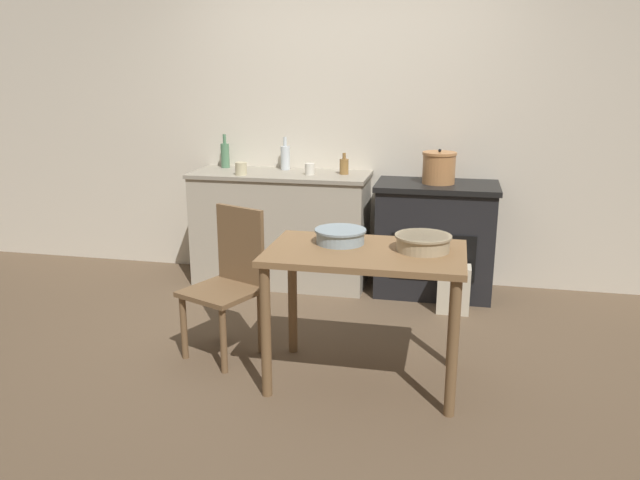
% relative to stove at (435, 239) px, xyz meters
% --- Properties ---
extents(ground_plane, '(14.00, 14.00, 0.00)m').
position_rel_stove_xyz_m(ground_plane, '(-0.75, -1.28, -0.44)').
color(ground_plane, brown).
extents(wall_back, '(8.00, 0.07, 2.55)m').
position_rel_stove_xyz_m(wall_back, '(-0.75, 0.30, 0.83)').
color(wall_back, beige).
rests_on(wall_back, ground_plane).
extents(counter_cabinet, '(1.42, 0.57, 0.92)m').
position_rel_stove_xyz_m(counter_cabinet, '(-1.24, -0.01, 0.02)').
color(counter_cabinet, '#B2A893').
rests_on(counter_cabinet, ground_plane).
extents(stove, '(0.92, 0.57, 0.88)m').
position_rel_stove_xyz_m(stove, '(0.00, 0.00, 0.00)').
color(stove, black).
rests_on(stove, ground_plane).
extents(work_table, '(1.07, 0.65, 0.77)m').
position_rel_stove_xyz_m(work_table, '(-0.33, -1.57, 0.21)').
color(work_table, olive).
rests_on(work_table, ground_plane).
extents(chair, '(0.53, 0.53, 0.91)m').
position_rel_stove_xyz_m(chair, '(-1.19, -1.36, 0.04)').
color(chair, brown).
rests_on(chair, ground_plane).
extents(flour_sack, '(0.23, 0.16, 0.35)m').
position_rel_stove_xyz_m(flour_sack, '(0.16, -0.40, -0.26)').
color(flour_sack, beige).
rests_on(flour_sack, ground_plane).
extents(stock_pot, '(0.26, 0.26, 0.26)m').
position_rel_stove_xyz_m(stock_pot, '(0.00, -0.00, 0.56)').
color(stock_pot, '#B77A47').
rests_on(stock_pot, stove).
extents(mixing_bowl_large, '(0.30, 0.30, 0.09)m').
position_rel_stove_xyz_m(mixing_bowl_large, '(-0.02, -1.51, 0.38)').
color(mixing_bowl_large, tan).
rests_on(mixing_bowl_large, work_table).
extents(mixing_bowl_small, '(0.29, 0.29, 0.08)m').
position_rel_stove_xyz_m(mixing_bowl_small, '(-0.49, -1.46, 0.38)').
color(mixing_bowl_small, '#93A8B2').
rests_on(mixing_bowl_small, work_table).
extents(bottle_far_left, '(0.08, 0.08, 0.27)m').
position_rel_stove_xyz_m(bottle_far_left, '(-1.24, 0.15, 0.58)').
color(bottle_far_left, silver).
rests_on(bottle_far_left, counter_cabinet).
extents(bottle_left, '(0.07, 0.07, 0.28)m').
position_rel_stove_xyz_m(bottle_left, '(-1.76, 0.15, 0.58)').
color(bottle_left, '#517F5B').
rests_on(bottle_left, counter_cabinet).
extents(bottle_mid_left, '(0.07, 0.07, 0.17)m').
position_rel_stove_xyz_m(bottle_mid_left, '(-0.73, 0.02, 0.54)').
color(bottle_mid_left, olive).
rests_on(bottle_mid_left, counter_cabinet).
extents(cup_center_left, '(0.07, 0.07, 0.09)m').
position_rel_stove_xyz_m(cup_center_left, '(-0.99, -0.06, 0.52)').
color(cup_center_left, silver).
rests_on(cup_center_left, counter_cabinet).
extents(cup_center, '(0.09, 0.09, 0.10)m').
position_rel_stove_xyz_m(cup_center, '(-1.51, -0.18, 0.53)').
color(cup_center, beige).
rests_on(cup_center, counter_cabinet).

